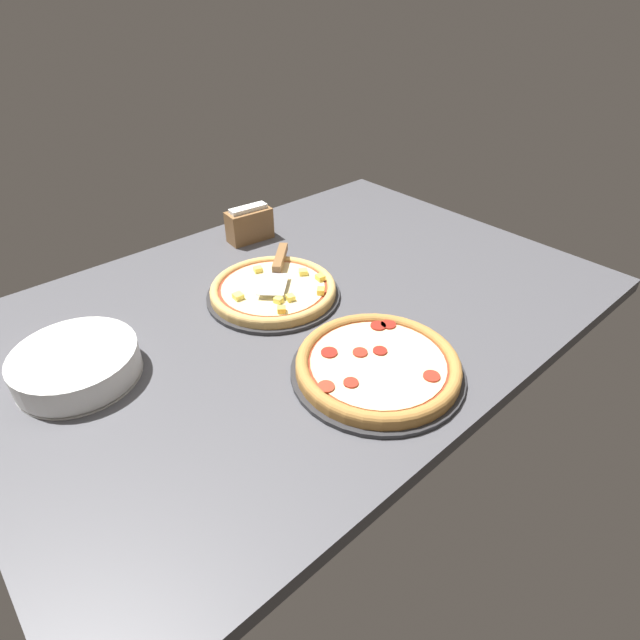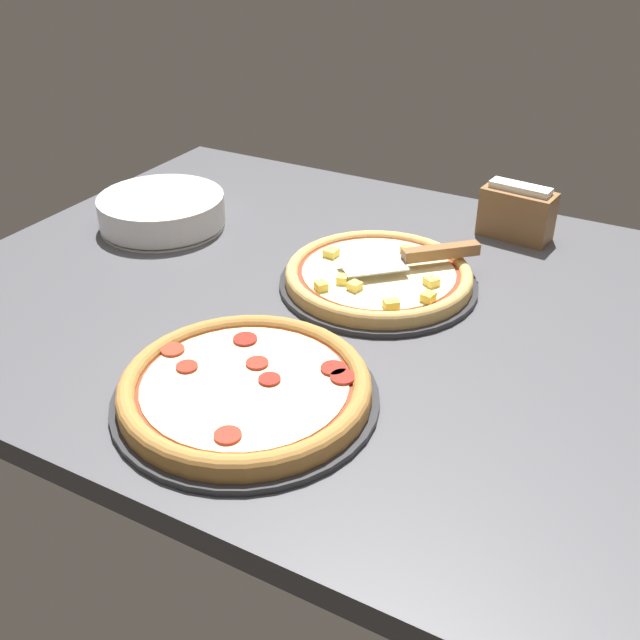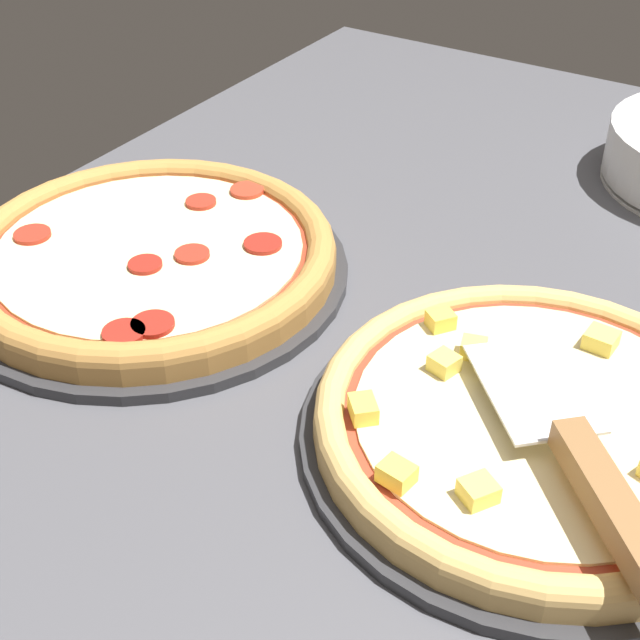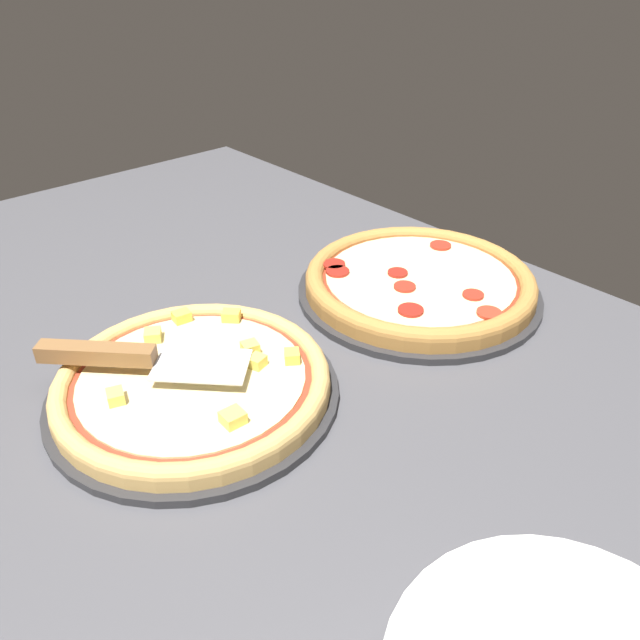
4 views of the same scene
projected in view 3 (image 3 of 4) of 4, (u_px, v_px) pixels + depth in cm
name	position (u px, v px, depth cm)	size (l,w,h in cm)	color
ground_plane	(425.00, 457.00, 64.91)	(148.72, 103.71, 3.60)	#4C4C51
pizza_pan_front	(534.00, 439.00, 63.15)	(33.42, 33.42, 1.00)	#2D2D30
pizza_front	(537.00, 420.00, 62.11)	(31.41, 31.41, 3.25)	#DBAD60
pizza_pan_back	(152.00, 271.00, 80.57)	(35.50, 35.50, 1.00)	#2D2D30
pizza_back	(150.00, 254.00, 79.43)	(33.37, 33.37, 3.01)	#B77F3D
serving_spatula	(593.00, 478.00, 53.90)	(20.48, 19.72, 2.00)	silver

